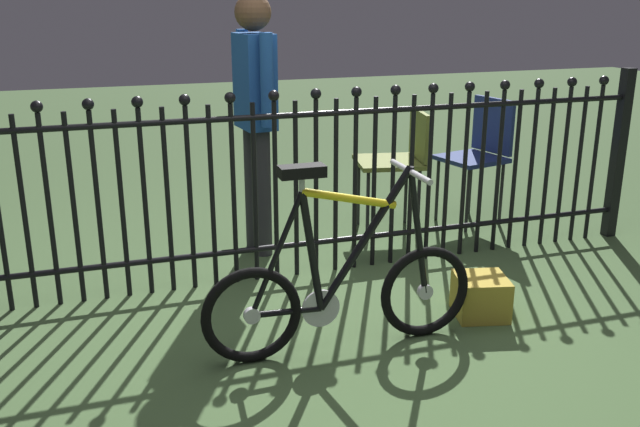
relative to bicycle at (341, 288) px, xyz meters
The scene contains 7 objects.
ground_plane 0.33m from the bicycle, 75.17° to the left, with size 20.00×20.00×0.00m, color #3F5A33.
iron_fence 0.97m from the bicycle, 91.51° to the left, with size 4.58×0.07×1.13m.
bicycle is the anchor object (origin of this frame).
chair_navy 2.19m from the bicycle, 43.30° to the left, with size 0.48×0.47×0.88m.
chair_olive 1.76m from the bicycle, 57.01° to the left, with size 0.51×0.50×0.84m.
person_visitor 1.54m from the bicycle, 92.28° to the left, with size 0.22×0.47×1.59m.
display_crate 0.83m from the bicycle, ahead, with size 0.25×0.25×0.21m, color #B29933.
Camera 1 is at (-1.05, -2.90, 1.60)m, focal length 39.48 mm.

